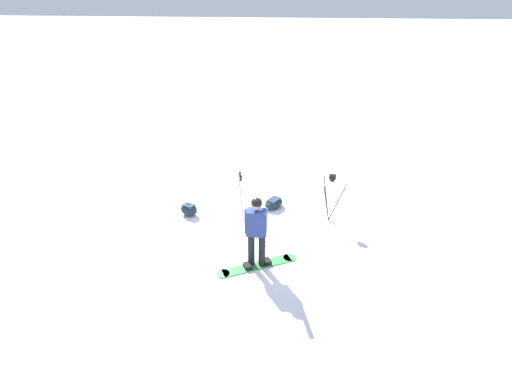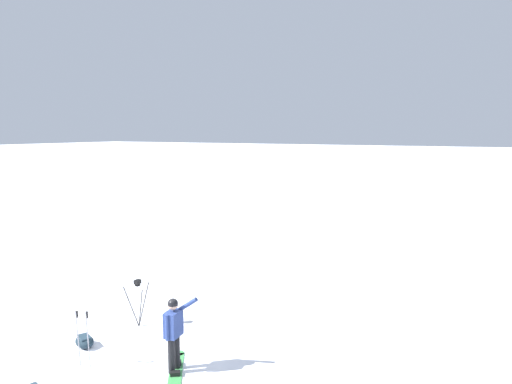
{
  "view_description": "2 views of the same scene",
  "coord_description": "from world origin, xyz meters",
  "px_view_note": "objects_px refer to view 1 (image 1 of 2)",
  "views": [
    {
      "loc": [
        6.91,
        1.76,
        4.94
      ],
      "look_at": [
        -0.17,
        0.15,
        1.33
      ],
      "focal_mm": 26.69,
      "sensor_mm": 36.0,
      "label": 1
    },
    {
      "loc": [
        6.47,
        -7.02,
        5.06
      ],
      "look_at": [
        2.43,
        0.56,
        3.91
      ],
      "focal_mm": 32.63,
      "sensor_mm": 36.0,
      "label": 2
    }
  ],
  "objects_px": {
    "snowboarder": "(257,226)",
    "ski_poles": "(241,190)",
    "snowboard": "(257,265)",
    "gear_bag_large": "(189,209)",
    "camera_tripod": "(331,188)",
    "gear_bag_small": "(274,203)"
  },
  "relations": [
    {
      "from": "snowboarder",
      "to": "ski_poles",
      "type": "distance_m",
      "value": 1.97
    },
    {
      "from": "snowboard",
      "to": "gear_bag_large",
      "type": "bearing_deg",
      "value": -127.79
    },
    {
      "from": "gear_bag_large",
      "to": "camera_tripod",
      "type": "height_order",
      "value": "camera_tripod"
    },
    {
      "from": "snowboarder",
      "to": "gear_bag_large",
      "type": "distance_m",
      "value": 2.86
    },
    {
      "from": "snowboard",
      "to": "camera_tripod",
      "type": "relative_size",
      "value": 1.21
    },
    {
      "from": "gear_bag_large",
      "to": "ski_poles",
      "type": "relative_size",
      "value": 0.43
    },
    {
      "from": "camera_tripod",
      "to": "ski_poles",
      "type": "bearing_deg",
      "value": -78.86
    },
    {
      "from": "snowboard",
      "to": "camera_tripod",
      "type": "xyz_separation_m",
      "value": [
        -2.24,
        1.35,
        0.88
      ]
    },
    {
      "from": "camera_tripod",
      "to": "ski_poles",
      "type": "height_order",
      "value": "ski_poles"
    },
    {
      "from": "gear_bag_small",
      "to": "snowboarder",
      "type": "bearing_deg",
      "value": 2.33
    },
    {
      "from": "gear_bag_small",
      "to": "gear_bag_large",
      "type": "bearing_deg",
      "value": -66.87
    },
    {
      "from": "camera_tripod",
      "to": "gear_bag_small",
      "type": "bearing_deg",
      "value": -103.01
    },
    {
      "from": "snowboarder",
      "to": "ski_poles",
      "type": "xyz_separation_m",
      "value": [
        -1.8,
        -0.8,
        -0.13
      ]
    },
    {
      "from": "snowboard",
      "to": "ski_poles",
      "type": "bearing_deg",
      "value": -155.58
    },
    {
      "from": "camera_tripod",
      "to": "gear_bag_small",
      "type": "height_order",
      "value": "camera_tripod"
    },
    {
      "from": "snowboarder",
      "to": "camera_tripod",
      "type": "relative_size",
      "value": 1.29
    },
    {
      "from": "camera_tripod",
      "to": "gear_bag_small",
      "type": "relative_size",
      "value": 1.78
    },
    {
      "from": "snowboarder",
      "to": "gear_bag_small",
      "type": "height_order",
      "value": "snowboarder"
    },
    {
      "from": "camera_tripod",
      "to": "gear_bag_small",
      "type": "xyz_separation_m",
      "value": [
        -0.34,
        -1.48,
        -0.76
      ]
    },
    {
      "from": "gear_bag_large",
      "to": "camera_tripod",
      "type": "bearing_deg",
      "value": 98.69
    },
    {
      "from": "snowboarder",
      "to": "ski_poles",
      "type": "bearing_deg",
      "value": -155.94
    },
    {
      "from": "snowboard",
      "to": "ski_poles",
      "type": "relative_size",
      "value": 1.2
    }
  ]
}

